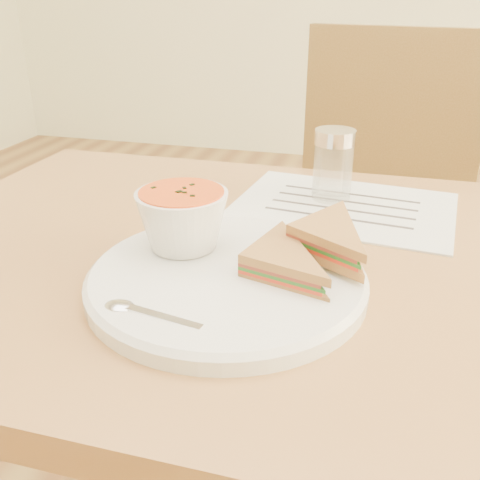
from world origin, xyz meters
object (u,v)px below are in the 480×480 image
(condiment_shaker, at_px, (333,166))
(dining_table, at_px, (257,461))
(soup_bowl, at_px, (183,222))
(plate, at_px, (227,280))
(chair_far, at_px, (357,252))

(condiment_shaker, bearing_deg, dining_table, -108.32)
(soup_bowl, distance_m, condiment_shaker, 0.30)
(condiment_shaker, bearing_deg, plate, -104.93)
(soup_bowl, bearing_deg, plate, -32.80)
(dining_table, height_order, soup_bowl, soup_bowl)
(plate, bearing_deg, condiment_shaker, 75.07)
(soup_bowl, bearing_deg, condiment_shaker, 60.62)
(dining_table, bearing_deg, condiment_shaker, 71.68)
(dining_table, distance_m, chair_far, 0.58)
(dining_table, height_order, plate, plate)
(chair_far, xyz_separation_m, soup_bowl, (-0.19, -0.62, 0.32))
(soup_bowl, height_order, condiment_shaker, condiment_shaker)
(chair_far, distance_m, plate, 0.73)
(condiment_shaker, bearing_deg, soup_bowl, -119.38)
(plate, bearing_deg, soup_bowl, 147.20)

